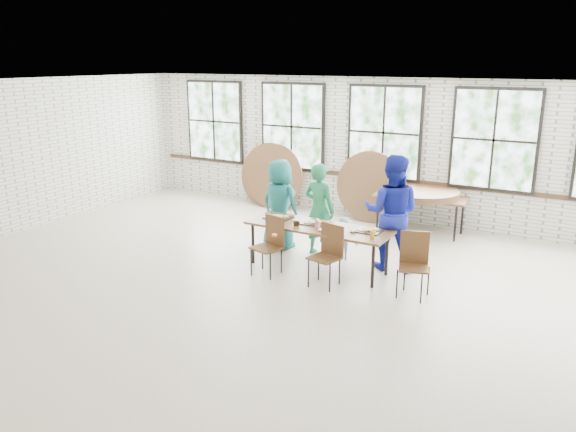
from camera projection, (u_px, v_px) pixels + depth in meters
name	position (u px, v px, depth m)	size (l,w,h in m)	color
room	(384.00, 135.00, 11.71)	(12.00, 12.00, 12.00)	beige
dining_table	(318.00, 229.00, 9.13)	(2.41, 0.82, 0.74)	brown
chair_near_left	(271.00, 240.00, 8.98)	(0.51, 0.50, 0.95)	#54351C
chair_near_right	(328.00, 250.00, 8.54)	(0.50, 0.49, 0.95)	#54351C
chair_spare	(414.00, 258.00, 8.16)	(0.53, 0.52, 0.95)	#54351C
adult_teal	(280.00, 204.00, 10.17)	(0.80, 0.52, 1.64)	#1D6F6E
adult_green	(319.00, 210.00, 9.78)	(0.60, 0.39, 1.65)	#217D4F
toddler	(344.00, 238.00, 9.67)	(0.49, 0.28, 0.75)	#181440
adult_blue	(392.00, 212.00, 9.12)	(0.93, 0.72, 1.90)	#16209D
storage_table	(420.00, 199.00, 11.12)	(1.85, 0.88, 0.74)	brown
tabletop_clutter	(323.00, 226.00, 9.04)	(2.06, 0.59, 0.11)	black
round_tops_stacked	(421.00, 193.00, 11.08)	(1.50, 1.50, 0.13)	brown
round_tops_leaning	(318.00, 181.00, 12.47)	(4.11, 0.43, 1.50)	brown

